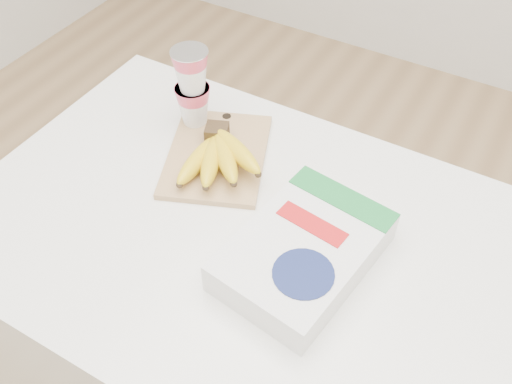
# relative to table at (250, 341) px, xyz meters

# --- Properties ---
(table) EXTENTS (1.12, 0.75, 0.84)m
(table) POSITION_rel_table_xyz_m (0.00, 0.00, 0.00)
(table) COLOR white
(table) RESTS_ON ground
(cutting_board) EXTENTS (0.29, 0.34, 0.01)m
(cutting_board) POSITION_rel_table_xyz_m (-0.16, 0.14, 0.43)
(cutting_board) COLOR tan
(cutting_board) RESTS_ON table
(bananas) EXTENTS (0.19, 0.20, 0.07)m
(bananas) POSITION_rel_table_xyz_m (-0.14, 0.11, 0.46)
(bananas) COLOR #382816
(bananas) RESTS_ON cutting_board
(yogurt_stack) EXTENTS (0.08, 0.08, 0.19)m
(yogurt_stack) POSITION_rel_table_xyz_m (-0.26, 0.21, 0.53)
(yogurt_stack) COLOR white
(yogurt_stack) RESTS_ON cutting_board
(cereal_box) EXTENTS (0.25, 0.33, 0.07)m
(cereal_box) POSITION_rel_table_xyz_m (0.12, -0.02, 0.45)
(cereal_box) COLOR white
(cereal_box) RESTS_ON table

